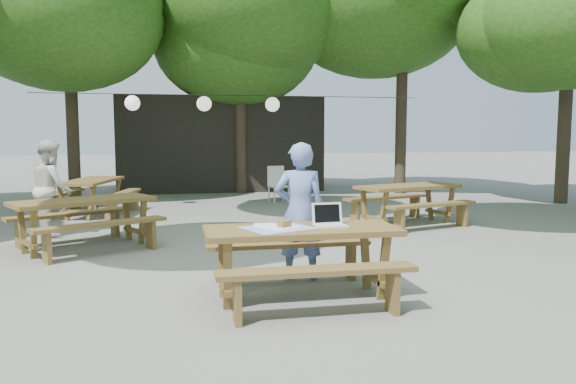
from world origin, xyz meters
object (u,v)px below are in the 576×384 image
at_px(picnic_table_nw, 84,223).
at_px(plastic_chair, 278,192).
at_px(main_picnic_table, 302,262).
at_px(second_person, 51,188).
at_px(woman, 300,211).

relative_size(picnic_table_nw, plastic_chair, 2.69).
height_order(picnic_table_nw, plastic_chair, plastic_chair).
bearing_deg(picnic_table_nw, main_picnic_table, -78.89).
xyz_separation_m(second_person, plastic_chair, (4.62, 3.74, -0.55)).
height_order(woman, plastic_chair, woman).
height_order(main_picnic_table, woman, woman).
bearing_deg(picnic_table_nw, second_person, 89.71).
relative_size(picnic_table_nw, second_person, 1.51).
bearing_deg(woman, second_person, -33.15).
xyz_separation_m(picnic_table_nw, second_person, (-0.70, 1.31, 0.42)).
relative_size(main_picnic_table, picnic_table_nw, 0.82).
height_order(picnic_table_nw, woman, woman).
height_order(main_picnic_table, second_person, second_person).
distance_m(woman, plastic_chair, 7.54).
bearing_deg(plastic_chair, woman, -110.29).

